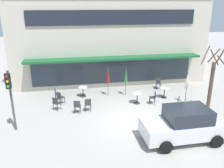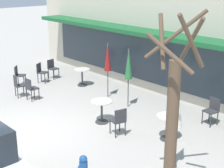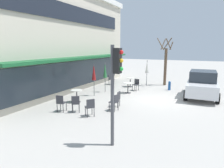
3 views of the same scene
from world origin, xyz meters
TOP-DOWN VIEW (x-y plane):
  - ground_plane at (0.00, 0.00)m, footprint 80.00×80.00m
  - cafe_table_near_wall at (3.22, 2.98)m, footprint 0.70×0.70m
  - cafe_table_streetside at (-2.65, 4.26)m, footprint 0.70×0.70m
  - cafe_table_by_tree at (0.97, 2.32)m, footprint 0.70×0.70m
  - patio_umbrella_green_folded at (0.54, 3.97)m, footprint 0.28×0.28m
  - patio_umbrella_cream_folded at (-0.79, 4.14)m, footprint 0.28×0.28m
  - patio_umbrella_corner_open at (4.34, 1.88)m, footprint 0.28×0.28m
  - cafe_chair_0 at (3.48, 4.92)m, footprint 0.45×0.45m
  - cafe_chair_1 at (-4.53, 3.93)m, footprint 0.46×0.46m
  - cafe_chair_2 at (-2.49, 1.65)m, footprint 0.42×0.42m
  - cafe_chair_3 at (-4.29, 3.17)m, footprint 0.55×0.55m
  - cafe_chair_4 at (-4.50, 2.18)m, footprint 0.56×0.56m
  - cafe_chair_5 at (-3.18, 1.47)m, footprint 0.47×0.47m
  - cafe_chair_6 at (2.07, 2.07)m, footprint 0.48×0.48m
  - street_tree at (5.25, 0.51)m, footprint 1.44×1.45m

SIDE VIEW (x-z plane):
  - ground_plane at x=0.00m, z-range 0.00..0.00m
  - cafe_table_near_wall at x=3.22m, z-range 0.14..0.90m
  - cafe_table_streetside at x=-2.65m, z-range 0.14..0.90m
  - cafe_table_by_tree at x=0.97m, z-range 0.14..0.90m
  - cafe_chair_0 at x=3.48m, z-range 0.08..0.97m
  - cafe_chair_1 at x=-4.53m, z-range 0.08..0.97m
  - cafe_chair_2 at x=-2.49m, z-range 0.08..0.97m
  - cafe_chair_3 at x=-4.29m, z-range 0.08..0.97m
  - cafe_chair_4 at x=-4.50m, z-range 0.08..0.97m
  - cafe_chair_5 at x=-3.18m, z-range 0.08..0.97m
  - cafe_chair_6 at x=2.07m, z-range 0.08..0.97m
  - patio_umbrella_green_folded at x=0.54m, z-range 0.53..2.73m
  - patio_umbrella_cream_folded at x=-0.79m, z-range 0.53..2.73m
  - patio_umbrella_corner_open at x=4.34m, z-range 0.53..2.73m
  - street_tree at x=5.25m, z-range -0.12..3.99m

